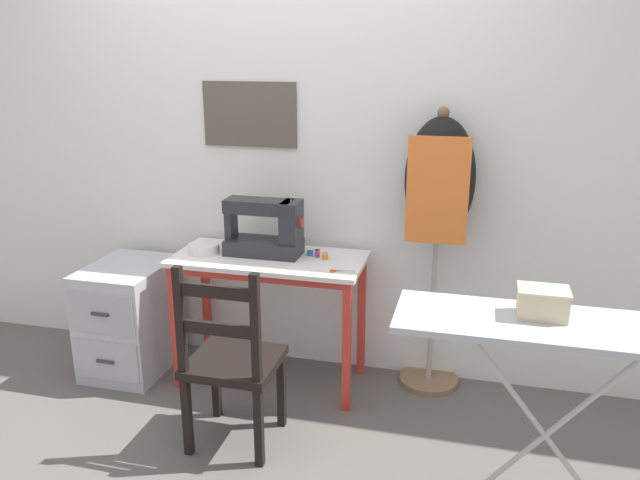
# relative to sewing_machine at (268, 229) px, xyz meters

# --- Properties ---
(ground_plane) EXTENTS (14.00, 14.00, 0.00)m
(ground_plane) POSITION_rel_sewing_machine_xyz_m (0.01, -0.27, -0.86)
(ground_plane) COLOR #5B5651
(wall_back) EXTENTS (10.00, 0.07, 2.55)m
(wall_back) POSITION_rel_sewing_machine_xyz_m (0.01, 0.27, 0.42)
(wall_back) COLOR silver
(wall_back) RESTS_ON ground_plane
(sewing_table) EXTENTS (1.01, 0.47, 0.72)m
(sewing_table) POSITION_rel_sewing_machine_xyz_m (0.01, -0.05, -0.24)
(sewing_table) COLOR silver
(sewing_table) RESTS_ON ground_plane
(sewing_machine) EXTENTS (0.41, 0.19, 0.32)m
(sewing_machine) POSITION_rel_sewing_machine_xyz_m (0.00, 0.00, 0.00)
(sewing_machine) COLOR #28282D
(sewing_machine) RESTS_ON sewing_table
(fabric_bowl) EXTENTS (0.17, 0.17, 0.05)m
(fabric_bowl) POSITION_rel_sewing_machine_xyz_m (-0.34, -0.06, -0.11)
(fabric_bowl) COLOR silver
(fabric_bowl) RESTS_ON sewing_table
(scissors) EXTENTS (0.13, 0.05, 0.01)m
(scissors) POSITION_rel_sewing_machine_xyz_m (0.42, -0.17, -0.14)
(scissors) COLOR silver
(scissors) RESTS_ON sewing_table
(thread_spool_near_machine) EXTENTS (0.04, 0.04, 0.04)m
(thread_spool_near_machine) POSITION_rel_sewing_machine_xyz_m (0.22, 0.03, -0.12)
(thread_spool_near_machine) COLOR #2875C1
(thread_spool_near_machine) RESTS_ON sewing_table
(thread_spool_mid_table) EXTENTS (0.03, 0.03, 0.04)m
(thread_spool_mid_table) POSITION_rel_sewing_machine_xyz_m (0.26, 0.02, -0.12)
(thread_spool_mid_table) COLOR purple
(thread_spool_mid_table) RESTS_ON sewing_table
(thread_spool_far_edge) EXTENTS (0.04, 0.04, 0.04)m
(thread_spool_far_edge) POSITION_rel_sewing_machine_xyz_m (0.31, -0.01, -0.12)
(thread_spool_far_edge) COLOR orange
(thread_spool_far_edge) RESTS_ON sewing_table
(wooden_chair) EXTENTS (0.40, 0.38, 0.90)m
(wooden_chair) POSITION_rel_sewing_machine_xyz_m (0.04, -0.63, -0.44)
(wooden_chair) COLOR black
(wooden_chair) RESTS_ON ground_plane
(filing_cabinet) EXTENTS (0.41, 0.55, 0.62)m
(filing_cabinet) POSITION_rel_sewing_machine_xyz_m (-0.80, -0.10, -0.55)
(filing_cabinet) COLOR #B7B7BC
(filing_cabinet) RESTS_ON ground_plane
(dress_form) EXTENTS (0.35, 0.32, 1.50)m
(dress_form) POSITION_rel_sewing_machine_xyz_m (0.86, 0.15, 0.22)
(dress_form) COLOR #846647
(dress_form) RESTS_ON ground_plane
(ironing_board) EXTENTS (1.11, 0.36, 0.87)m
(ironing_board) POSITION_rel_sewing_machine_xyz_m (1.35, -0.88, -0.04)
(ironing_board) COLOR #ADB2B7
(ironing_board) RESTS_ON ground_plane
(storage_box) EXTENTS (0.17, 0.13, 0.11)m
(storage_box) POSITION_rel_sewing_machine_xyz_m (1.30, -0.84, 0.06)
(storage_box) COLOR beige
(storage_box) RESTS_ON ironing_board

